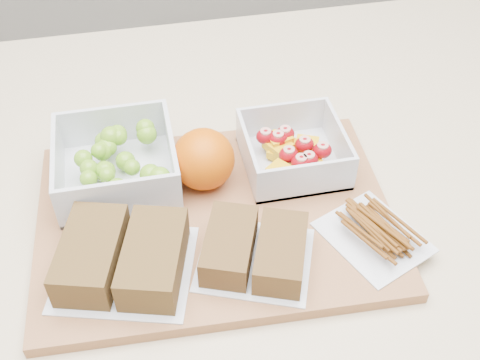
{
  "coord_description": "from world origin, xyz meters",
  "views": [
    {
      "loc": [
        -0.1,
        -0.5,
        1.45
      ],
      "look_at": [
        0.01,
        0.02,
        0.93
      ],
      "focal_mm": 45.0,
      "sensor_mm": 36.0,
      "label": 1
    }
  ],
  "objects_px": {
    "fruit_container": "(293,152)",
    "orange": "(204,159)",
    "grape_container": "(118,162)",
    "sandwich_bag_center": "(255,250)",
    "pretzel_bag": "(375,230)",
    "sandwich_bag_left": "(123,257)",
    "cutting_board": "(215,218)"
  },
  "relations": [
    {
      "from": "sandwich_bag_left",
      "to": "sandwich_bag_center",
      "type": "distance_m",
      "value": 0.14
    },
    {
      "from": "fruit_container",
      "to": "orange",
      "type": "height_order",
      "value": "orange"
    },
    {
      "from": "cutting_board",
      "to": "orange",
      "type": "relative_size",
      "value": 5.48
    },
    {
      "from": "cutting_board",
      "to": "grape_container",
      "type": "distance_m",
      "value": 0.14
    },
    {
      "from": "orange",
      "to": "pretzel_bag",
      "type": "xyz_separation_m",
      "value": [
        0.18,
        -0.13,
        -0.03
      ]
    },
    {
      "from": "orange",
      "to": "sandwich_bag_center",
      "type": "bearing_deg",
      "value": -75.61
    },
    {
      "from": "fruit_container",
      "to": "orange",
      "type": "relative_size",
      "value": 1.62
    },
    {
      "from": "cutting_board",
      "to": "sandwich_bag_center",
      "type": "height_order",
      "value": "sandwich_bag_center"
    },
    {
      "from": "sandwich_bag_left",
      "to": "pretzel_bag",
      "type": "relative_size",
      "value": 1.23
    },
    {
      "from": "cutting_board",
      "to": "pretzel_bag",
      "type": "bearing_deg",
      "value": -20.4
    },
    {
      "from": "pretzel_bag",
      "to": "sandwich_bag_left",
      "type": "bearing_deg",
      "value": 177.58
    },
    {
      "from": "sandwich_bag_left",
      "to": "pretzel_bag",
      "type": "bearing_deg",
      "value": -2.42
    },
    {
      "from": "cutting_board",
      "to": "pretzel_bag",
      "type": "relative_size",
      "value": 2.94
    },
    {
      "from": "fruit_container",
      "to": "sandwich_bag_center",
      "type": "height_order",
      "value": "fruit_container"
    },
    {
      "from": "sandwich_bag_left",
      "to": "sandwich_bag_center",
      "type": "xyz_separation_m",
      "value": [
        0.14,
        -0.02,
        -0.0
      ]
    },
    {
      "from": "grape_container",
      "to": "pretzel_bag",
      "type": "height_order",
      "value": "grape_container"
    },
    {
      "from": "fruit_container",
      "to": "cutting_board",
      "type": "bearing_deg",
      "value": -149.68
    },
    {
      "from": "cutting_board",
      "to": "grape_container",
      "type": "height_order",
      "value": "grape_container"
    },
    {
      "from": "orange",
      "to": "pretzel_bag",
      "type": "height_order",
      "value": "orange"
    },
    {
      "from": "grape_container",
      "to": "orange",
      "type": "xyz_separation_m",
      "value": [
        0.1,
        -0.03,
        0.01
      ]
    },
    {
      "from": "fruit_container",
      "to": "sandwich_bag_center",
      "type": "distance_m",
      "value": 0.17
    },
    {
      "from": "grape_container",
      "to": "sandwich_bag_left",
      "type": "height_order",
      "value": "grape_container"
    },
    {
      "from": "sandwich_bag_left",
      "to": "pretzel_bag",
      "type": "distance_m",
      "value": 0.28
    },
    {
      "from": "cutting_board",
      "to": "sandwich_bag_left",
      "type": "xyz_separation_m",
      "value": [
        -0.11,
        -0.06,
        0.03
      ]
    },
    {
      "from": "grape_container",
      "to": "sandwich_bag_center",
      "type": "relative_size",
      "value": 0.94
    },
    {
      "from": "fruit_container",
      "to": "sandwich_bag_left",
      "type": "distance_m",
      "value": 0.26
    },
    {
      "from": "grape_container",
      "to": "pretzel_bag",
      "type": "bearing_deg",
      "value": -29.75
    },
    {
      "from": "cutting_board",
      "to": "orange",
      "type": "xyz_separation_m",
      "value": [
        -0.0,
        0.06,
        0.05
      ]
    },
    {
      "from": "sandwich_bag_center",
      "to": "pretzel_bag",
      "type": "xyz_separation_m",
      "value": [
        0.14,
        0.0,
        -0.01
      ]
    },
    {
      "from": "pretzel_bag",
      "to": "sandwich_bag_center",
      "type": "bearing_deg",
      "value": -178.19
    },
    {
      "from": "sandwich_bag_center",
      "to": "pretzel_bag",
      "type": "height_order",
      "value": "sandwich_bag_center"
    },
    {
      "from": "fruit_container",
      "to": "sandwich_bag_center",
      "type": "xyz_separation_m",
      "value": [
        -0.08,
        -0.14,
        -0.0
      ]
    }
  ]
}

